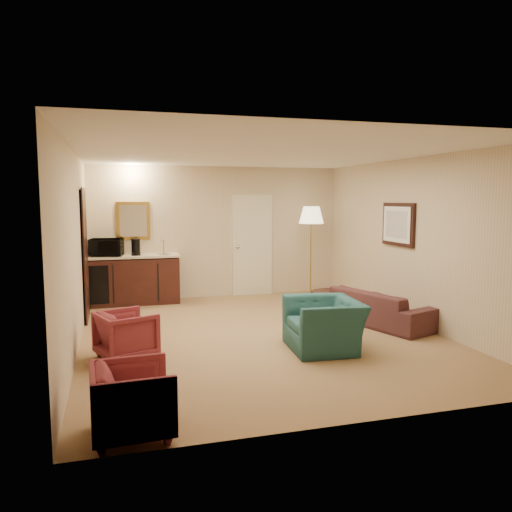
{
  "coord_description": "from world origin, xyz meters",
  "views": [
    {
      "loc": [
        -2.01,
        -6.79,
        1.97
      ],
      "look_at": [
        0.08,
        0.5,
        1.09
      ],
      "focal_mm": 35.0,
      "sensor_mm": 36.0,
      "label": 1
    }
  ],
  "objects_px": {
    "floor_lamp": "(311,252)",
    "coffee_table": "(332,303)",
    "rose_chair_far": "(133,397)",
    "waste_bin": "(171,294)",
    "teal_armchair": "(324,316)",
    "wetbar_cabinet": "(135,279)",
    "coffee_maker": "(136,247)",
    "sofa": "(378,301)",
    "rose_chair_near": "(126,332)",
    "microwave": "(106,245)"
  },
  "relations": [
    {
      "from": "waste_bin",
      "to": "sofa",
      "type": "bearing_deg",
      "value": -40.86
    },
    {
      "from": "wetbar_cabinet",
      "to": "waste_bin",
      "type": "height_order",
      "value": "wetbar_cabinet"
    },
    {
      "from": "sofa",
      "to": "coffee_maker",
      "type": "distance_m",
      "value": 4.47
    },
    {
      "from": "coffee_maker",
      "to": "floor_lamp",
      "type": "bearing_deg",
      "value": 2.83
    },
    {
      "from": "sofa",
      "to": "coffee_table",
      "type": "relative_size",
      "value": 2.43
    },
    {
      "from": "wetbar_cabinet",
      "to": "microwave",
      "type": "relative_size",
      "value": 2.86
    },
    {
      "from": "coffee_table",
      "to": "coffee_maker",
      "type": "bearing_deg",
      "value": 148.45
    },
    {
      "from": "rose_chair_near",
      "to": "coffee_maker",
      "type": "distance_m",
      "value": 3.35
    },
    {
      "from": "rose_chair_near",
      "to": "wetbar_cabinet",
      "type": "bearing_deg",
      "value": -25.41
    },
    {
      "from": "sofa",
      "to": "floor_lamp",
      "type": "relative_size",
      "value": 1.02
    },
    {
      "from": "sofa",
      "to": "coffee_table",
      "type": "distance_m",
      "value": 0.83
    },
    {
      "from": "wetbar_cabinet",
      "to": "coffee_maker",
      "type": "xyz_separation_m",
      "value": [
        0.02,
        -0.04,
        0.61
      ]
    },
    {
      "from": "sofa",
      "to": "coffee_maker",
      "type": "relative_size",
      "value": 6.05
    },
    {
      "from": "rose_chair_near",
      "to": "rose_chair_far",
      "type": "relative_size",
      "value": 0.97
    },
    {
      "from": "floor_lamp",
      "to": "coffee_table",
      "type": "bearing_deg",
      "value": -98.53
    },
    {
      "from": "wetbar_cabinet",
      "to": "rose_chair_far",
      "type": "bearing_deg",
      "value": -92.64
    },
    {
      "from": "teal_armchair",
      "to": "floor_lamp",
      "type": "height_order",
      "value": "floor_lamp"
    },
    {
      "from": "floor_lamp",
      "to": "teal_armchair",
      "type": "bearing_deg",
      "value": -109.18
    },
    {
      "from": "rose_chair_near",
      "to": "coffee_table",
      "type": "relative_size",
      "value": 0.85
    },
    {
      "from": "teal_armchair",
      "to": "floor_lamp",
      "type": "relative_size",
      "value": 0.55
    },
    {
      "from": "rose_chair_far",
      "to": "waste_bin",
      "type": "relative_size",
      "value": 2.03
    },
    {
      "from": "coffee_table",
      "to": "wetbar_cabinet",
      "type": "bearing_deg",
      "value": 148.08
    },
    {
      "from": "rose_chair_near",
      "to": "microwave",
      "type": "xyz_separation_m",
      "value": [
        -0.25,
        3.29,
        0.79
      ]
    },
    {
      "from": "teal_armchair",
      "to": "floor_lamp",
      "type": "distance_m",
      "value": 3.42
    },
    {
      "from": "teal_armchair",
      "to": "rose_chair_near",
      "type": "height_order",
      "value": "teal_armchair"
    },
    {
      "from": "wetbar_cabinet",
      "to": "sofa",
      "type": "distance_m",
      "value": 4.46
    },
    {
      "from": "coffee_maker",
      "to": "wetbar_cabinet",
      "type": "bearing_deg",
      "value": 127.94
    },
    {
      "from": "teal_armchair",
      "to": "wetbar_cabinet",
      "type": "bearing_deg",
      "value": -143.64
    },
    {
      "from": "coffee_table",
      "to": "waste_bin",
      "type": "distance_m",
      "value": 3.11
    },
    {
      "from": "teal_armchair",
      "to": "rose_chair_far",
      "type": "height_order",
      "value": "teal_armchair"
    },
    {
      "from": "rose_chair_near",
      "to": "floor_lamp",
      "type": "distance_m",
      "value": 4.66
    },
    {
      "from": "teal_armchair",
      "to": "coffee_table",
      "type": "relative_size",
      "value": 1.33
    },
    {
      "from": "floor_lamp",
      "to": "rose_chair_near",
      "type": "bearing_deg",
      "value": -141.49
    },
    {
      "from": "teal_armchair",
      "to": "waste_bin",
      "type": "bearing_deg",
      "value": -151.18
    },
    {
      "from": "rose_chair_far",
      "to": "floor_lamp",
      "type": "relative_size",
      "value": 0.37
    },
    {
      "from": "teal_armchair",
      "to": "microwave",
      "type": "bearing_deg",
      "value": -138.25
    },
    {
      "from": "coffee_table",
      "to": "coffee_maker",
      "type": "relative_size",
      "value": 2.49
    },
    {
      "from": "floor_lamp",
      "to": "waste_bin",
      "type": "distance_m",
      "value": 2.84
    },
    {
      "from": "waste_bin",
      "to": "teal_armchair",
      "type": "bearing_deg",
      "value": -65.64
    },
    {
      "from": "sofa",
      "to": "waste_bin",
      "type": "distance_m",
      "value": 3.91
    },
    {
      "from": "rose_chair_far",
      "to": "waste_bin",
      "type": "xyz_separation_m",
      "value": [
        0.9,
        5.34,
        -0.17
      ]
    },
    {
      "from": "teal_armchair",
      "to": "rose_chair_near",
      "type": "xyz_separation_m",
      "value": [
        -2.5,
        0.32,
        -0.12
      ]
    },
    {
      "from": "rose_chair_far",
      "to": "sofa",
      "type": "bearing_deg",
      "value": -57.08
    },
    {
      "from": "waste_bin",
      "to": "coffee_maker",
      "type": "bearing_deg",
      "value": 176.63
    },
    {
      "from": "coffee_table",
      "to": "rose_chair_far",
      "type": "bearing_deg",
      "value": -134.38
    },
    {
      "from": "waste_bin",
      "to": "coffee_maker",
      "type": "relative_size",
      "value": 1.08
    },
    {
      "from": "rose_chair_far",
      "to": "waste_bin",
      "type": "bearing_deg",
      "value": -12.52
    },
    {
      "from": "waste_bin",
      "to": "rose_chair_far",
      "type": "bearing_deg",
      "value": -99.58
    },
    {
      "from": "sofa",
      "to": "wetbar_cabinet",
      "type": "bearing_deg",
      "value": 35.25
    },
    {
      "from": "rose_chair_near",
      "to": "floor_lamp",
      "type": "height_order",
      "value": "floor_lamp"
    }
  ]
}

